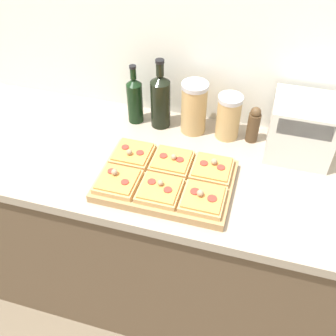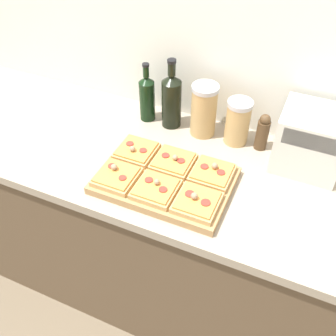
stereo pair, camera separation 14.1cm
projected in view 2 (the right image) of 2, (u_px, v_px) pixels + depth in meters
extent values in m
cube|color=silver|center=(214.00, 43.00, 1.52)|extent=(6.00, 0.06, 2.50)
cube|color=brown|center=(176.00, 239.00, 1.83)|extent=(2.60, 0.64, 0.87)
cube|color=gray|center=(177.00, 167.00, 1.52)|extent=(2.63, 0.67, 0.04)
cube|color=#A37A4C|center=(165.00, 180.00, 1.42)|extent=(0.48, 0.32, 0.03)
cube|color=tan|center=(136.00, 151.00, 1.50)|extent=(0.14, 0.14, 0.02)
cube|color=#D6843D|center=(136.00, 149.00, 1.49)|extent=(0.13, 0.13, 0.01)
cylinder|color=#AD2D23|center=(130.00, 144.00, 1.50)|extent=(0.03, 0.03, 0.00)
cylinder|color=#AD2D23|center=(143.00, 150.00, 1.47)|extent=(0.03, 0.03, 0.00)
sphere|color=#937A5B|center=(132.00, 149.00, 1.46)|extent=(0.02, 0.02, 0.02)
cube|color=tan|center=(173.00, 162.00, 1.45)|extent=(0.14, 0.14, 0.02)
cube|color=#D6843D|center=(173.00, 159.00, 1.44)|extent=(0.13, 0.13, 0.01)
cylinder|color=#AD2D23|center=(166.00, 155.00, 1.45)|extent=(0.03, 0.03, 0.00)
cylinder|color=#AD2D23|center=(181.00, 161.00, 1.43)|extent=(0.03, 0.03, 0.00)
sphere|color=#937A5B|center=(175.00, 157.00, 1.43)|extent=(0.02, 0.02, 0.02)
cube|color=tan|center=(212.00, 174.00, 1.41)|extent=(0.14, 0.14, 0.02)
cube|color=#D6843D|center=(212.00, 171.00, 1.40)|extent=(0.13, 0.13, 0.01)
cylinder|color=#AD2D23|center=(204.00, 166.00, 1.41)|extent=(0.03, 0.03, 0.00)
cylinder|color=#AD2D23|center=(221.00, 172.00, 1.38)|extent=(0.03, 0.03, 0.00)
sphere|color=#937A5B|center=(215.00, 166.00, 1.39)|extent=(0.02, 0.02, 0.02)
cube|color=tan|center=(117.00, 177.00, 1.40)|extent=(0.14, 0.14, 0.02)
cube|color=#D6843D|center=(116.00, 174.00, 1.39)|extent=(0.13, 0.13, 0.01)
cylinder|color=#AD2D23|center=(112.00, 166.00, 1.41)|extent=(0.03, 0.03, 0.00)
cylinder|color=#AD2D23|center=(123.00, 178.00, 1.36)|extent=(0.03, 0.03, 0.00)
sphere|color=#937A5B|center=(114.00, 167.00, 1.39)|extent=(0.02, 0.02, 0.02)
cube|color=tan|center=(156.00, 189.00, 1.35)|extent=(0.14, 0.14, 0.02)
cube|color=#D6843D|center=(155.00, 187.00, 1.34)|extent=(0.13, 0.13, 0.01)
cylinder|color=#AD2D23|center=(149.00, 180.00, 1.36)|extent=(0.03, 0.03, 0.00)
cylinder|color=#AD2D23|center=(163.00, 189.00, 1.32)|extent=(0.03, 0.03, 0.00)
sphere|color=#937A5B|center=(158.00, 182.00, 1.34)|extent=(0.02, 0.02, 0.02)
cube|color=tan|center=(197.00, 203.00, 1.31)|extent=(0.14, 0.14, 0.02)
cube|color=#D6843D|center=(197.00, 200.00, 1.30)|extent=(0.13, 0.13, 0.01)
cylinder|color=#AD2D23|center=(190.00, 194.00, 1.31)|extent=(0.03, 0.03, 0.00)
cylinder|color=#AD2D23|center=(206.00, 203.00, 1.28)|extent=(0.03, 0.03, 0.00)
sphere|color=#937A5B|center=(194.00, 196.00, 1.29)|extent=(0.02, 0.02, 0.02)
cylinder|color=black|center=(147.00, 101.00, 1.67)|extent=(0.07, 0.07, 0.18)
cone|color=black|center=(146.00, 80.00, 1.60)|extent=(0.07, 0.07, 0.03)
cylinder|color=black|center=(146.00, 72.00, 1.57)|extent=(0.02, 0.02, 0.05)
cylinder|color=black|center=(146.00, 65.00, 1.55)|extent=(0.03, 0.03, 0.01)
cylinder|color=black|center=(171.00, 104.00, 1.62)|extent=(0.08, 0.08, 0.21)
cone|color=black|center=(172.00, 79.00, 1.54)|extent=(0.08, 0.08, 0.03)
cylinder|color=black|center=(172.00, 69.00, 1.52)|extent=(0.03, 0.03, 0.05)
cylinder|color=black|center=(172.00, 61.00, 1.49)|extent=(0.04, 0.04, 0.01)
cylinder|color=tan|center=(204.00, 112.00, 1.58)|extent=(0.10, 0.10, 0.21)
cylinder|color=#B2B2B7|center=(205.00, 88.00, 1.51)|extent=(0.11, 0.11, 0.02)
cylinder|color=tan|center=(237.00, 124.00, 1.55)|extent=(0.09, 0.09, 0.17)
cylinder|color=#B2B2B7|center=(240.00, 104.00, 1.49)|extent=(0.10, 0.10, 0.02)
cylinder|color=#47331E|center=(262.00, 135.00, 1.54)|extent=(0.05, 0.05, 0.13)
sphere|color=#47331E|center=(265.00, 120.00, 1.49)|extent=(0.04, 0.04, 0.04)
cube|color=beige|center=(311.00, 140.00, 1.43)|extent=(0.24, 0.21, 0.23)
cube|color=black|center=(311.00, 141.00, 1.31)|extent=(0.19, 0.01, 0.06)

